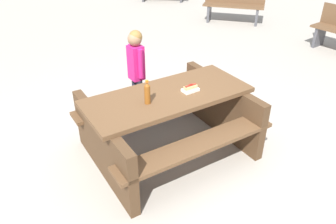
# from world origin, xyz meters

# --- Properties ---
(ground_plane) EXTENTS (30.00, 30.00, 0.00)m
(ground_plane) POSITION_xyz_m (0.00, 0.00, 0.00)
(ground_plane) COLOR #ADA599
(ground_plane) RESTS_ON ground
(picnic_table) EXTENTS (2.10, 1.82, 0.75)m
(picnic_table) POSITION_xyz_m (0.00, 0.00, 0.44)
(picnic_table) COLOR brown
(picnic_table) RESTS_ON ground
(soda_bottle) EXTENTS (0.06, 0.06, 0.26)m
(soda_bottle) POSITION_xyz_m (-0.26, -0.13, 0.87)
(soda_bottle) COLOR brown
(soda_bottle) RESTS_ON picnic_table
(hotdog_tray) EXTENTS (0.20, 0.16, 0.08)m
(hotdog_tray) POSITION_xyz_m (0.25, -0.01, 0.78)
(hotdog_tray) COLOR white
(hotdog_tray) RESTS_ON picnic_table
(child_in_coat) EXTENTS (0.22, 0.28, 1.18)m
(child_in_coat) POSITION_xyz_m (-0.15, 0.92, 0.76)
(child_in_coat) COLOR #262633
(child_in_coat) RESTS_ON ground
(park_bench_mid) EXTENTS (1.48, 1.15, 0.85)m
(park_bench_mid) POSITION_xyz_m (3.14, 4.65, 0.45)
(park_bench_mid) COLOR brown
(park_bench_mid) RESTS_ON ground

